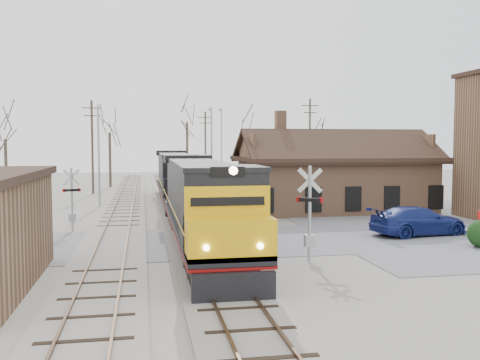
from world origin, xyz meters
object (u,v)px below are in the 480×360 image
object	(u,v)px
depot	(334,180)
locomotive_lead	(202,202)
parked_car	(418,221)
locomotive_trailing	(177,176)

from	to	relation	value
depot	locomotive_lead	distance (m)	18.14
depot	locomotive_lead	bearing A→B (deg)	-131.37
locomotive_lead	parked_car	size ratio (longest dim) A/B	3.53
locomotive_trailing	parked_car	size ratio (longest dim) A/B	3.53
depot	locomotive_lead	world-z (taller)	depot
locomotive_lead	locomotive_trailing	distance (m)	20.66
locomotive_trailing	parked_car	distance (m)	22.96
depot	locomotive_lead	size ratio (longest dim) A/B	0.75
locomotive_lead	parked_car	distance (m)	12.91
depot	locomotive_lead	xyz separation A→B (m)	(-11.99, -13.61, -0.03)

